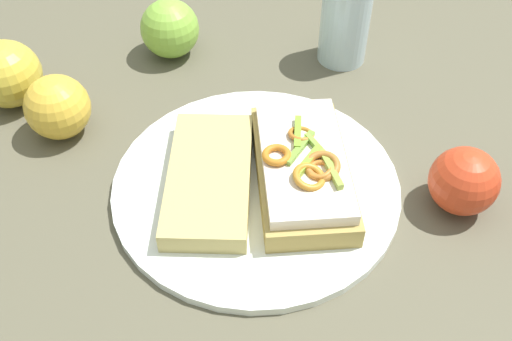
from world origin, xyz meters
The scene contains 9 objects.
ground_plane centered at (0.00, 0.00, 0.00)m, with size 2.00×2.00×0.00m, color brown.
plate centered at (0.00, 0.00, 0.01)m, with size 0.31×0.31×0.01m, color white.
sandwich centered at (0.00, -0.05, 0.03)m, with size 0.20×0.12×0.05m.
bread_slice_side centered at (-0.01, 0.05, 0.02)m, with size 0.18×0.09×0.02m, color tan.
apple_1 centered at (0.25, 0.12, 0.04)m, with size 0.08×0.08×0.08m, color #85BC40.
apple_2 centered at (-0.01, -0.22, 0.04)m, with size 0.07×0.07×0.07m, color red.
apple_3 centered at (0.09, 0.23, 0.04)m, with size 0.08×0.08×0.08m, color gold.
apple_4 centered at (0.14, 0.31, 0.04)m, with size 0.08×0.08×0.08m, color gold.
drinking_glass centered at (0.25, -0.11, 0.06)m, with size 0.06×0.06×0.11m, color silver.
Camera 1 is at (-0.44, -0.01, 0.50)m, focal length 42.42 mm.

